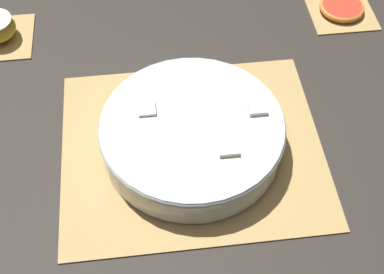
# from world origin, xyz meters

# --- Properties ---
(ground_plane) EXTENTS (6.00, 6.00, 0.00)m
(ground_plane) POSITION_xyz_m (0.00, 0.00, 0.00)
(ground_plane) COLOR #2D2823
(bamboo_mat_center) EXTENTS (0.42, 0.36, 0.01)m
(bamboo_mat_center) POSITION_xyz_m (0.00, 0.00, 0.00)
(bamboo_mat_center) COLOR tan
(bamboo_mat_center) RESTS_ON ground_plane
(coaster_mat_near_left) EXTENTS (0.13, 0.13, 0.01)m
(coaster_mat_near_left) POSITION_xyz_m (-0.34, -0.31, 0.00)
(coaster_mat_near_left) COLOR tan
(coaster_mat_near_left) RESTS_ON ground_plane
(fruit_salad_bowl) EXTENTS (0.29, 0.29, 0.07)m
(fruit_salad_bowl) POSITION_xyz_m (-0.00, 0.00, 0.04)
(fruit_salad_bowl) COLOR silver
(fruit_salad_bowl) RESTS_ON bamboo_mat_center
(grapefruit_slice) EXTENTS (0.09, 0.09, 0.01)m
(grapefruit_slice) POSITION_xyz_m (-0.34, -0.31, 0.01)
(grapefruit_slice) COLOR red
(grapefruit_slice) RESTS_ON coaster_mat_near_left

